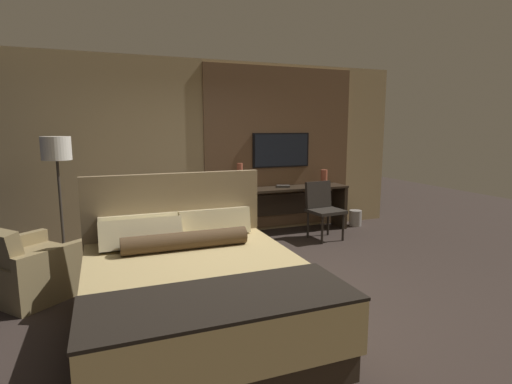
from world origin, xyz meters
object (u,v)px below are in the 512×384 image
Objects in this scene: desk_chair at (322,205)px; vase_tall at (240,177)px; book at (283,186)px; desk at (285,201)px; waste_bin at (355,218)px; bed at (196,290)px; floor_lamp at (57,159)px; armchair_by_window at (30,270)px; tv at (281,150)px; vase_short at (324,178)px.

vase_tall is at bearing 148.48° from desk_chair.
desk_chair is 3.46× the size of book.
desk is 1.42m from waste_bin.
bed reaches higher than desk_chair.
bed is 2.60m from floor_lamp.
armchair_by_window is (-3.99, -0.82, -0.27)m from desk_chair.
waste_bin is (1.36, -0.27, -1.23)m from tv.
tv is at bearing 53.79° from bed.
desk is 8.26× the size of book.
floor_lamp is at bearing 175.64° from desk_chair.
bed is 3.99m from vase_short.
vase_tall is at bearing 178.94° from vase_short.
desk_chair is 3.35× the size of vase_short.
desk is 3.89m from armchair_by_window.
vase_tall is 1.59× the size of vase_short.
floor_lamp is 4.91m from waste_bin.
tv is 0.62m from book.
tv reaches higher than bed.
vase_tall is (2.81, 1.39, 0.71)m from armchair_by_window.
floor_lamp reaches higher than book.
waste_bin is (2.17, -0.07, -0.84)m from vase_tall.
bed reaches higher than armchair_by_window.
armchair_by_window is at bearing -110.45° from floor_lamp.
desk is at bearing 11.64° from floor_lamp.
desk_chair is (0.37, -0.59, 0.01)m from desk.
desk_chair is at bearing -56.13° from book.
bed reaches higher than desk.
vase_short is at bearing 8.99° from floor_lamp.
desk is 0.69m from desk_chair.
waste_bin is at bearing 37.23° from bed.
tv reaches higher than vase_short.
vase_short reaches higher than waste_bin.
desk is 2.39× the size of desk_chair.
bed is 1.79× the size of armchair_by_window.
desk_chair is at bearing -63.88° from tv.
desk is at bearing 176.21° from vase_short.
waste_bin is (1.39, -0.11, -0.64)m from book.
desk is 5.03× the size of vase_tall.
vase_tall is at bearing -104.10° from armchair_by_window.
vase_tall is 1.64× the size of book.
vase_tall reaches higher than book.
armchair_by_window is (-3.62, -1.41, -0.26)m from desk.
armchair_by_window is at bearing -158.76° from desk.
tv is at bearing 90.00° from desk.
bed is 4.42m from waste_bin.
book reaches higher than desk.
book is at bearing 12.04° from floor_lamp.
armchair_by_window is 0.74× the size of floor_lamp.
desk is at bearing 116.66° from desk_chair.
vase_short is (0.71, -0.05, 0.37)m from desk.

